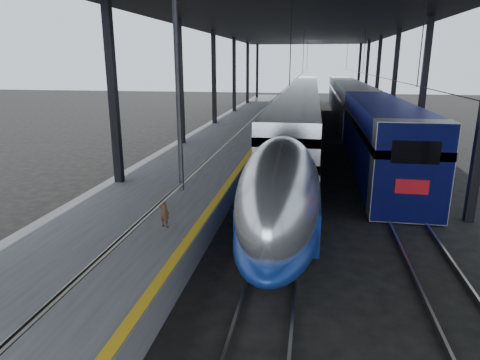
# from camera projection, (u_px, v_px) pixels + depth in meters

# --- Properties ---
(ground) EXTENTS (160.00, 160.00, 0.00)m
(ground) POSITION_uv_depth(u_px,v_px,m) (218.00, 256.00, 14.65)
(ground) COLOR black
(ground) RESTS_ON ground
(platform) EXTENTS (6.00, 80.00, 1.00)m
(platform) POSITION_uv_depth(u_px,v_px,m) (229.00, 139.00, 34.08)
(platform) COLOR #4C4C4F
(platform) RESTS_ON ground
(yellow_strip) EXTENTS (0.30, 80.00, 0.01)m
(yellow_strip) POSITION_uv_depth(u_px,v_px,m) (264.00, 133.00, 33.49)
(yellow_strip) COLOR gold
(yellow_strip) RESTS_ON platform
(rails) EXTENTS (6.52, 80.00, 0.16)m
(rails) POSITION_uv_depth(u_px,v_px,m) (331.00, 147.00, 32.91)
(rails) COLOR slate
(rails) RESTS_ON ground
(canopy) EXTENTS (18.00, 75.00, 9.47)m
(canopy) POSITION_uv_depth(u_px,v_px,m) (301.00, 23.00, 30.91)
(canopy) COLOR black
(canopy) RESTS_ON ground
(tgv_train) EXTENTS (2.85, 65.20, 4.09)m
(tgv_train) POSITION_uv_depth(u_px,v_px,m) (302.00, 111.00, 40.68)
(tgv_train) COLOR #B6B8BD
(tgv_train) RESTS_ON ground
(second_train) EXTENTS (3.04, 56.05, 4.18)m
(second_train) POSITION_uv_depth(u_px,v_px,m) (353.00, 106.00, 42.72)
(second_train) COLOR navy
(second_train) RESTS_ON ground
(child) EXTENTS (0.43, 0.36, 1.02)m
(child) POSITION_uv_depth(u_px,v_px,m) (164.00, 213.00, 14.41)
(child) COLOR #432716
(child) RESTS_ON platform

